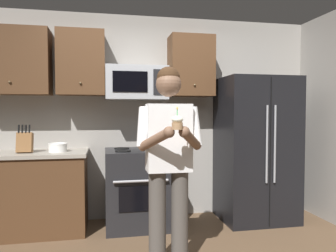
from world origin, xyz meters
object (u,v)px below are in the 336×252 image
(knife_block, at_px, (25,142))
(bowl_large_white, at_px, (58,147))
(microwave, at_px, (136,83))
(refrigerator, at_px, (256,149))
(cupcake, at_px, (177,122))
(oven_range, at_px, (138,188))
(person, at_px, (169,156))

(knife_block, bearing_deg, bowl_large_white, 3.64)
(microwave, height_order, bowl_large_white, microwave)
(refrigerator, distance_m, bowl_large_white, 2.41)
(refrigerator, bearing_deg, microwave, 173.97)
(microwave, xyz_separation_m, cupcake, (0.16, -1.55, -0.43))
(oven_range, xyz_separation_m, cupcake, (0.16, -1.43, 0.83))
(knife_block, relative_size, person, 0.18)
(knife_block, bearing_deg, person, -37.34)
(oven_range, relative_size, cupcake, 5.36)
(refrigerator, xyz_separation_m, person, (-1.34, -1.07, 0.10))
(oven_range, height_order, refrigerator, refrigerator)
(oven_range, xyz_separation_m, bowl_large_white, (-0.91, -0.01, 0.51))
(microwave, bearing_deg, refrigerator, -6.03)
(knife_block, bearing_deg, microwave, 6.78)
(knife_block, distance_m, person, 1.78)
(cupcake, bearing_deg, microwave, 95.87)
(refrigerator, xyz_separation_m, bowl_large_white, (-2.41, 0.03, 0.07))
(refrigerator, bearing_deg, cupcake, -133.83)
(oven_range, xyz_separation_m, knife_block, (-1.25, -0.03, 0.57))
(bowl_large_white, distance_m, cupcake, 1.81)
(person, height_order, cupcake, person)
(knife_block, xyz_separation_m, cupcake, (1.41, -1.41, 0.26))
(bowl_large_white, xyz_separation_m, person, (1.07, -1.10, 0.02))
(refrigerator, height_order, bowl_large_white, refrigerator)
(knife_block, height_order, cupcake, cupcake)
(knife_block, bearing_deg, oven_range, 1.35)
(refrigerator, distance_m, person, 1.72)
(microwave, xyz_separation_m, bowl_large_white, (-0.91, -0.13, -0.75))
(microwave, relative_size, cupcake, 4.26)
(bowl_large_white, bearing_deg, oven_range, 0.47)
(oven_range, xyz_separation_m, microwave, (0.00, 0.12, 1.26))
(knife_block, height_order, bowl_large_white, knife_block)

